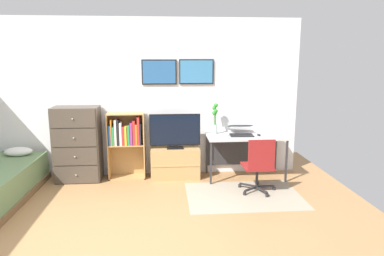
{
  "coord_description": "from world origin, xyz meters",
  "views": [
    {
      "loc": [
        0.69,
        -3.67,
        2.03
      ],
      "look_at": [
        1.12,
        1.5,
        1.0
      ],
      "focal_mm": 33.02,
      "sensor_mm": 36.0,
      "label": 1
    }
  ],
  "objects": [
    {
      "name": "area_rug",
      "position": [
        1.87,
        1.24,
        0.0
      ],
      "size": [
        1.7,
        1.2,
        0.01
      ],
      "primitive_type": "cube",
      "color": "#9E937F",
      "rests_on": "ground_plane"
    },
    {
      "name": "bamboo_vase",
      "position": [
        1.57,
        2.23,
        1.01
      ],
      "size": [
        0.1,
        0.1,
        0.53
      ],
      "color": "silver",
      "rests_on": "desk"
    },
    {
      "name": "office_chair",
      "position": [
        2.12,
        1.33,
        0.46
      ],
      "size": [
        0.56,
        0.58,
        0.86
      ],
      "rotation": [
        0.0,
        0.0,
        0.01
      ],
      "color": "#232326",
      "rests_on": "ground_plane"
    },
    {
      "name": "tv_stand",
      "position": [
        0.88,
        2.17,
        0.26
      ],
      "size": [
        0.83,
        0.41,
        0.52
      ],
      "color": "tan",
      "rests_on": "ground_plane"
    },
    {
      "name": "desk",
      "position": [
        2.07,
        2.14,
        0.61
      ],
      "size": [
        1.31,
        0.63,
        0.74
      ],
      "color": "silver",
      "rests_on": "ground_plane"
    },
    {
      "name": "dresser",
      "position": [
        -0.74,
        2.15,
        0.62
      ],
      "size": [
        0.74,
        0.46,
        1.25
      ],
      "color": "#4C4238",
      "rests_on": "ground_plane"
    },
    {
      "name": "laptop",
      "position": [
        2.01,
        2.14,
        0.81
      ],
      "size": [
        0.41,
        0.44,
        0.17
      ],
      "rotation": [
        0.0,
        0.0,
        -0.05
      ],
      "color": "black",
      "rests_on": "desk"
    },
    {
      "name": "computer_mouse",
      "position": [
        2.3,
        2.03,
        0.76
      ],
      "size": [
        0.06,
        0.1,
        0.03
      ],
      "primitive_type": "ellipsoid",
      "color": "#262628",
      "rests_on": "desk"
    },
    {
      "name": "bookshelf",
      "position": [
        0.06,
        2.21,
        0.68
      ],
      "size": [
        0.62,
        0.3,
        1.13
      ],
      "color": "tan",
      "rests_on": "ground_plane"
    },
    {
      "name": "ground_plane",
      "position": [
        0.0,
        0.0,
        0.0
      ],
      "size": [
        7.2,
        7.2,
        0.0
      ],
      "primitive_type": "plane",
      "color": "#A87A4C"
    },
    {
      "name": "wine_glass",
      "position": [
        1.69,
        1.98,
        0.87
      ],
      "size": [
        0.07,
        0.07,
        0.18
      ],
      "color": "silver",
      "rests_on": "desk"
    },
    {
      "name": "television",
      "position": [
        0.88,
        2.15,
        0.82
      ],
      "size": [
        0.85,
        0.16,
        0.59
      ],
      "color": "black",
      "rests_on": "tv_stand"
    },
    {
      "name": "wall_back_with_posters",
      "position": [
        0.01,
        2.43,
        1.36
      ],
      "size": [
        6.12,
        0.09,
        2.7
      ],
      "color": "white",
      "rests_on": "ground_plane"
    }
  ]
}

